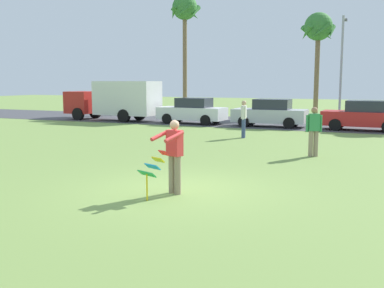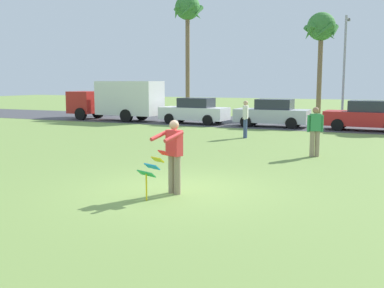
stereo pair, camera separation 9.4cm
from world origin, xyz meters
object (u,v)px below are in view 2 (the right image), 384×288
object	(u,v)px
parked_car_white	(195,111)
kite_held	(152,168)
parked_car_silver	(272,113)
person_walker_far	(245,118)
streetlight_pole	(345,61)
person_walker_near	(315,130)
parked_car_red	(366,116)
person_kite_flyer	(174,154)
parked_truck_red_cab	(119,99)
palm_tree_right_near	(321,31)
palm_tree_left_near	(188,13)

from	to	relation	value
parked_car_white	kite_held	bearing A→B (deg)	-68.96
parked_car_silver	person_walker_far	world-z (taller)	person_walker_far
kite_held	streetlight_pole	xyz separation A→B (m)	(1.35, 24.45, 3.29)
streetlight_pole	person_walker_near	bearing A→B (deg)	-86.81
kite_held	parked_car_red	xyz separation A→B (m)	(3.35, 17.28, 0.06)
parked_car_silver	streetlight_pole	size ratio (longest dim) A/B	0.60
parked_car_white	parked_car_silver	size ratio (longest dim) A/B	1.01
person_kite_flyer	parked_truck_red_cab	distance (m)	20.72
parked_car_silver	palm_tree_right_near	world-z (taller)	palm_tree_right_near
kite_held	parked_truck_red_cab	world-z (taller)	parked_truck_red_cab
person_kite_flyer	person_walker_near	world-z (taller)	same
parked_car_white	streetlight_pole	bearing A→B (deg)	41.86
parked_car_silver	streetlight_pole	bearing A→B (deg)	66.71
kite_held	person_walker_far	bearing A→B (deg)	97.62
parked_car_white	person_walker_far	distance (m)	7.60
parked_truck_red_cab	palm_tree_left_near	size ratio (longest dim) A/B	0.69
palm_tree_left_near	palm_tree_right_near	xyz separation A→B (m)	(11.06, -0.01, -1.93)
parked_truck_red_cab	palm_tree_right_near	bearing A→B (deg)	41.65
person_kite_flyer	parked_car_silver	world-z (taller)	person_kite_flyer
parked_truck_red_cab	person_walker_far	distance (m)	12.01
parked_car_red	palm_tree_left_near	bearing A→B (deg)	146.19
kite_held	parked_car_white	bearing A→B (deg)	111.04
palm_tree_right_near	person_walker_near	world-z (taller)	palm_tree_right_near
parked_car_white	palm_tree_right_near	xyz separation A→B (m)	(5.90, 10.14, 5.61)
palm_tree_left_near	parked_car_red	bearing A→B (deg)	-33.81
person_kite_flyer	kite_held	world-z (taller)	person_kite_flyer
person_kite_flyer	person_walker_far	bearing A→B (deg)	99.13
person_kite_flyer	parked_car_red	distance (m)	16.92
parked_car_white	palm_tree_left_near	distance (m)	13.66
parked_truck_red_cab	parked_car_silver	world-z (taller)	parked_truck_red_cab
person_walker_near	person_walker_far	size ratio (longest dim) A/B	1.00
streetlight_pole	person_walker_near	xyz separation A→B (m)	(0.95, -16.97, -3.06)
kite_held	palm_tree_left_near	size ratio (longest dim) A/B	0.11
kite_held	person_walker_near	xyz separation A→B (m)	(2.30, 7.47, 0.22)
parked_car_white	streetlight_pole	size ratio (longest dim) A/B	0.61
parked_car_silver	palm_tree_right_near	xyz separation A→B (m)	(0.98, 10.14, 5.61)
person_kite_flyer	person_walker_far	world-z (taller)	same
streetlight_pole	person_walker_far	world-z (taller)	streetlight_pole
parked_car_white	person_kite_flyer	bearing A→B (deg)	-67.59
parked_car_silver	palm_tree_left_near	xyz separation A→B (m)	(-10.08, 10.15, 7.54)
palm_tree_left_near	person_walker_far	xyz separation A→B (m)	(10.25, -15.79, -7.38)
parked_car_red	person_walker_near	size ratio (longest dim) A/B	2.46
kite_held	streetlight_pole	size ratio (longest dim) A/B	0.15
palm_tree_right_near	palm_tree_left_near	bearing A→B (deg)	179.96
streetlight_pole	parked_car_white	bearing A→B (deg)	-138.14
parked_car_red	palm_tree_left_near	xyz separation A→B (m)	(-15.16, 10.15, 7.54)
kite_held	parked_car_red	size ratio (longest dim) A/B	0.25
person_kite_flyer	palm_tree_left_near	world-z (taller)	palm_tree_left_near
person_walker_far	parked_car_red	bearing A→B (deg)	48.97
parked_car_silver	palm_tree_right_near	distance (m)	11.63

